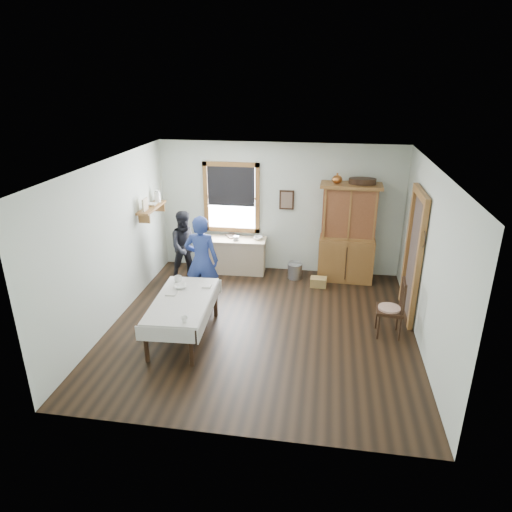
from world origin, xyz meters
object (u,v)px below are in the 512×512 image
spindle_chair (390,308)px  figure_dark (186,249)px  pail (295,271)px  china_hutch (348,233)px  work_counter (235,255)px  dining_table (184,318)px  wicker_basket (318,282)px  woman_blue (202,264)px

spindle_chair → figure_dark: size_ratio=0.72×
pail → china_hutch: bearing=6.2°
work_counter → figure_dark: (-0.88, -0.55, 0.30)m
work_counter → dining_table: 2.71m
china_hutch → pail: size_ratio=6.40×
china_hutch → spindle_chair: china_hutch is taller
pail → figure_dark: size_ratio=0.23×
dining_table → figure_dark: figure_dark is taller
pail → wicker_basket: (0.50, -0.33, -0.06)m
work_counter → wicker_basket: bearing=-16.9°
work_counter → china_hutch: china_hutch is taller
work_counter → wicker_basket: work_counter is taller
china_hutch → pail: 1.32m
work_counter → wicker_basket: 1.86m
dining_table → spindle_chair: size_ratio=1.73×
woman_blue → figure_dark: woman_blue is taller
china_hutch → woman_blue: china_hutch is taller
figure_dark → pail: bearing=-18.5°
pail → work_counter: bearing=174.0°
china_hutch → dining_table: 3.78m
work_counter → figure_dark: size_ratio=0.96×
pail → figure_dark: (-2.17, -0.41, 0.52)m
dining_table → figure_dark: 2.25m
china_hutch → dining_table: bearing=-132.4°
spindle_chair → wicker_basket: 2.05m
woman_blue → figure_dark: 1.11m
wicker_basket → spindle_chair: bearing=-54.8°
china_hutch → figure_dark: bearing=-168.9°
spindle_chair → woman_blue: size_ratio=0.63×
work_counter → figure_dark: figure_dark is taller
pail → figure_dark: 2.26m
china_hutch → dining_table: size_ratio=1.18×
wicker_basket → figure_dark: size_ratio=0.23×
work_counter → wicker_basket: size_ratio=4.10×
spindle_chair → work_counter: bearing=149.1°
woman_blue → figure_dark: (-0.58, 0.94, -0.10)m
woman_blue → china_hutch: bearing=-150.3°
pail → figure_dark: figure_dark is taller
china_hutch → spindle_chair: size_ratio=2.05×
work_counter → woman_blue: size_ratio=0.83×
dining_table → pail: size_ratio=5.43×
pail → wicker_basket: 0.60m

